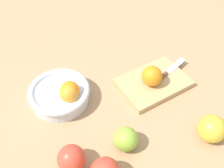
% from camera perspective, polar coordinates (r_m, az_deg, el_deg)
% --- Properties ---
extents(ground_plane, '(2.40, 2.40, 0.00)m').
position_cam_1_polar(ground_plane, '(0.87, 2.35, -4.89)').
color(ground_plane, tan).
extents(bowl, '(0.20, 0.20, 0.09)m').
position_cam_1_polar(bowl, '(0.87, -10.99, -2.08)').
color(bowl, silver).
rests_on(bowl, ground_plane).
extents(cutting_board, '(0.25, 0.19, 0.02)m').
position_cam_1_polar(cutting_board, '(0.94, 8.95, 0.25)').
color(cutting_board, tan).
rests_on(cutting_board, ground_plane).
extents(orange_on_board, '(0.07, 0.07, 0.07)m').
position_cam_1_polar(orange_on_board, '(0.89, 8.66, 1.72)').
color(orange_on_board, orange).
rests_on(orange_on_board, cutting_board).
extents(knife, '(0.15, 0.07, 0.01)m').
position_cam_1_polar(knife, '(0.96, 12.08, 2.64)').
color(knife, silver).
rests_on(knife, cutting_board).
extents(apple_front_left, '(0.08, 0.08, 0.08)m').
position_cam_1_polar(apple_front_left, '(0.74, -8.80, -15.71)').
color(apple_front_left, '#D6422D').
rests_on(apple_front_left, ground_plane).
extents(apple_front_left_2, '(0.07, 0.07, 0.07)m').
position_cam_1_polar(apple_front_left_2, '(0.76, 3.00, -11.85)').
color(apple_front_left_2, '#8EB738').
rests_on(apple_front_left_2, ground_plane).
extents(apple_front_right, '(0.08, 0.08, 0.08)m').
position_cam_1_polar(apple_front_right, '(0.82, 20.87, -9.06)').
color(apple_front_right, gold).
rests_on(apple_front_right, ground_plane).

